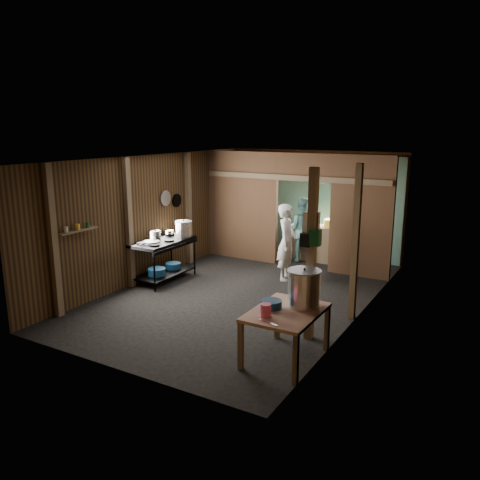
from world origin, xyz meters
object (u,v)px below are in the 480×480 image
Objects in this scene: stock_pot at (304,289)px; gas_range at (163,260)px; yellow_tub at (331,223)px; cook at (287,242)px; prep_table at (286,335)px; pink_bucket at (266,310)px; stove_pot_large at (184,229)px.

gas_range is at bearing 156.47° from stock_pot.
yellow_tub is 0.21× the size of cook.
cook is (-0.34, -1.75, -0.14)m from yellow_tub.
gas_range is at bearing 110.07° from cook.
gas_range is at bearing -129.32° from yellow_tub.
prep_table is at bearing -114.54° from stock_pot.
yellow_tub is at bearing 100.72° from pink_bucket.
stock_pot is at bearing -23.53° from gas_range.
stove_pot_large reaches higher than pink_bucket.
yellow_tub is at bearing 47.62° from stove_pot_large.
yellow_tub reaches higher than prep_table.
stock_pot reaches higher than pink_bucket.
pink_bucket is (3.56, -2.28, 0.37)m from gas_range.
stock_pot reaches higher than prep_table.
gas_range is 4.11× the size of stove_pot_large.
prep_table is 5.23m from yellow_tub.
stove_pot_large is at bearing -132.38° from yellow_tub.
cook is at bearing 31.49° from gas_range.
cook is at bearing -100.95° from yellow_tub.
stock_pot is at bearing -30.66° from stove_pot_large.
prep_table is 3.66m from cook.
cook is (-1.36, 3.63, 0.01)m from pink_bucket.
stove_pot_large is 0.66× the size of stock_pot.
gas_range is at bearing -108.63° from stove_pot_large.
stove_pot_large is at bearing 71.37° from gas_range.
gas_range is 1.22× the size of prep_table.
pink_bucket is 3.87m from cook.
stove_pot_large is 3.52m from yellow_tub.
cook is (2.03, 0.84, -0.22)m from stove_pot_large.
stock_pot reaches higher than stove_pot_large.
pink_bucket is at bearing -32.63° from gas_range.
cook is at bearing 114.54° from prep_table.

